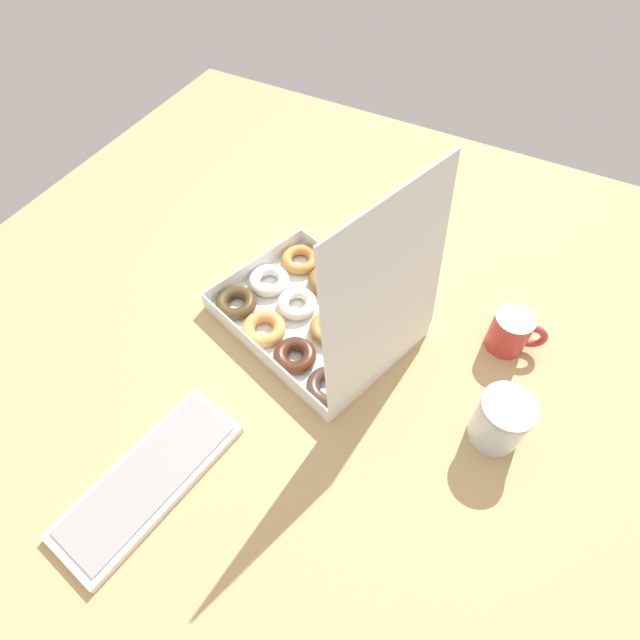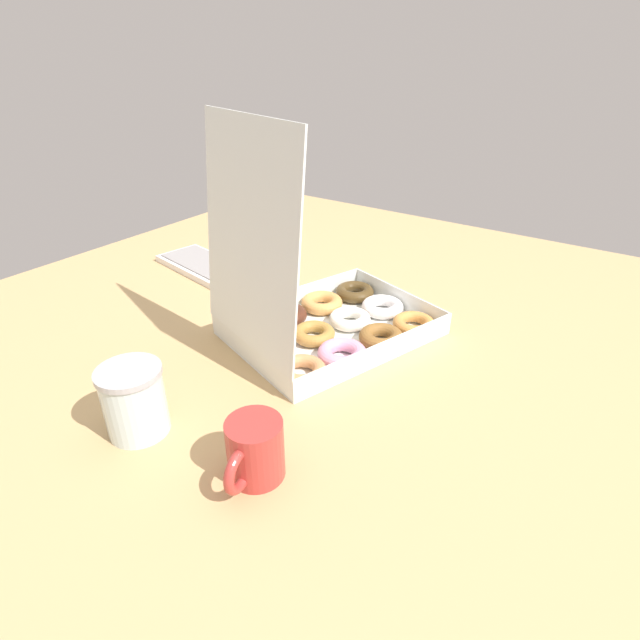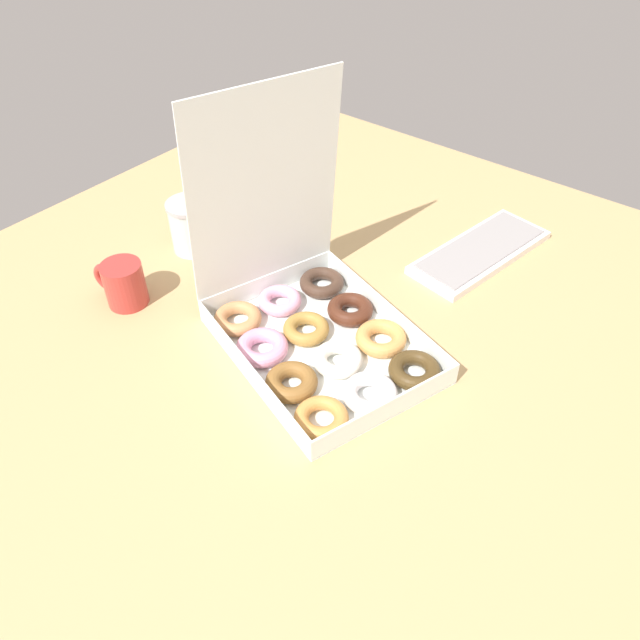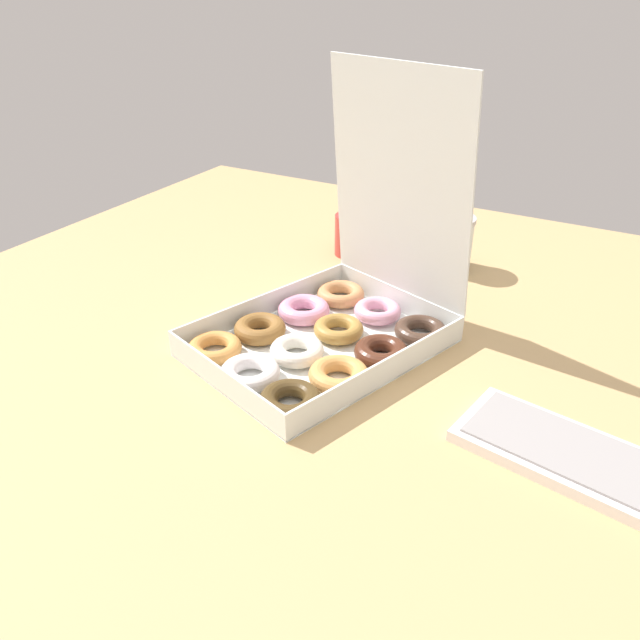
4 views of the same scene
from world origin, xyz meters
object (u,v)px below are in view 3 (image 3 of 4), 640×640
(keyboard, at_px, (480,252))
(coffee_mug, at_px, (123,283))
(glass_jar, at_px, (192,226))
(donut_box, at_px, (316,326))

(keyboard, xyz_separation_m, coffee_mug, (-0.62, 0.51, 0.04))
(keyboard, bearing_deg, coffee_mug, 140.52)
(coffee_mug, height_order, glass_jar, glass_jar)
(keyboard, xyz_separation_m, glass_jar, (-0.39, 0.54, 0.05))
(donut_box, distance_m, coffee_mug, 0.42)
(donut_box, height_order, keyboard, donut_box)
(donut_box, relative_size, coffee_mug, 4.10)
(keyboard, relative_size, coffee_mug, 3.13)
(donut_box, bearing_deg, keyboard, -13.48)
(keyboard, bearing_deg, glass_jar, 125.77)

